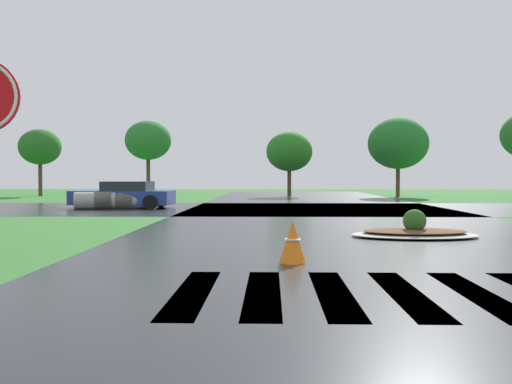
# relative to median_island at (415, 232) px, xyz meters

# --- Properties ---
(asphalt_roadway) EXTENTS (11.68, 80.00, 0.01)m
(asphalt_roadway) POSITION_rel_median_island_xyz_m (-1.34, -0.24, -0.13)
(asphalt_roadway) COLOR #232628
(asphalt_roadway) RESTS_ON ground
(asphalt_cross_road) EXTENTS (90.00, 10.52, 0.01)m
(asphalt_cross_road) POSITION_rel_median_island_xyz_m (-1.34, 12.01, -0.13)
(asphalt_cross_road) COLOR #232628
(asphalt_cross_road) RESTS_ON ground
(crosswalk_stripes) EXTENTS (6.75, 3.11, 0.01)m
(crosswalk_stripes) POSITION_rel_median_island_xyz_m (-1.34, -6.70, -0.13)
(crosswalk_stripes) COLOR white
(crosswalk_stripes) RESTS_ON ground
(median_island) EXTENTS (3.05, 1.89, 0.68)m
(median_island) POSITION_rel_median_island_xyz_m (0.00, 0.00, 0.00)
(median_island) COLOR #9E9B93
(median_island) RESTS_ON ground
(car_white_sedan) EXTENTS (4.69, 2.33, 1.23)m
(car_white_sedan) POSITION_rel_median_island_xyz_m (-10.30, 12.33, 0.45)
(car_white_sedan) COLOR navy
(car_white_sedan) RESTS_ON ground
(drainage_pipe_stack) EXTENTS (3.51, 1.40, 0.77)m
(drainage_pipe_stack) POSITION_rel_median_island_xyz_m (-10.53, 11.55, 0.25)
(drainage_pipe_stack) COLOR #9E9B93
(drainage_pipe_stack) RESTS_ON ground
(traffic_cone) EXTENTS (0.47, 0.47, 0.73)m
(traffic_cone) POSITION_rel_median_island_xyz_m (-3.11, -4.19, 0.22)
(traffic_cone) COLOR orange
(traffic_cone) RESTS_ON ground
(background_treeline) EXTENTS (38.38, 5.00, 5.98)m
(background_treeline) POSITION_rel_median_island_xyz_m (0.70, 27.19, 3.72)
(background_treeline) COLOR #4C3823
(background_treeline) RESTS_ON ground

